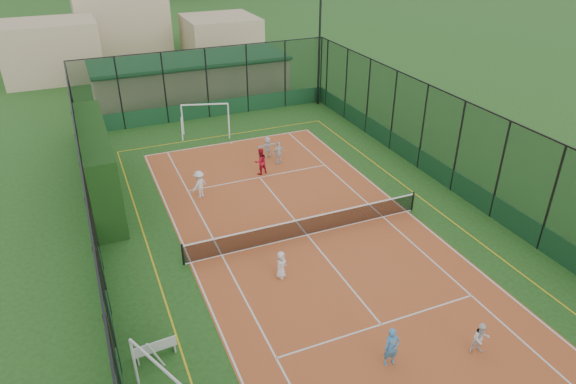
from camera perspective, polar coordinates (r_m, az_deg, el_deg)
name	(u,v)px	position (r m, az deg, el deg)	size (l,w,h in m)	color
ground	(307,235)	(23.92, 2.14, -4.82)	(300.00, 300.00, 0.00)	#224C1A
court_slab	(307,235)	(23.92, 2.15, -4.81)	(11.17, 23.97, 0.01)	#BD4C2A
tennis_net	(307,226)	(23.63, 2.17, -3.74)	(11.67, 0.12, 1.06)	black
perimeter_fence	(308,188)	(22.64, 2.26, 0.47)	(18.12, 34.12, 5.00)	black
floodlight_ne	(319,51)	(39.70, 3.49, 15.42)	(0.60, 0.26, 8.25)	black
clubhouse	(191,78)	(42.54, -10.68, 12.34)	(15.20, 7.20, 3.15)	tan
hedge_left	(98,165)	(27.72, -20.32, 2.87)	(1.34, 8.93, 3.91)	black
white_bench	(155,347)	(18.46, -14.54, -16.37)	(1.41, 0.39, 0.79)	white
futsal_goal_far	(206,119)	(35.09, -9.14, 8.01)	(3.17, 0.92, 2.05)	white
child_near_left	(281,265)	(21.02, -0.78, -8.07)	(0.59, 0.39, 1.21)	white
child_near_mid	(391,347)	(17.77, 11.43, -16.54)	(0.53, 0.35, 1.47)	#4C95D7
child_near_right	(481,339)	(19.01, 20.63, -15.00)	(0.60, 0.46, 1.23)	white
child_far_left	(199,184)	(27.08, -9.82, 0.87)	(0.96, 0.55, 1.49)	white
child_far_right	(279,153)	(30.33, -1.06, 4.37)	(0.82, 0.34, 1.40)	silver
child_far_back	(267,147)	(31.26, -2.29, 5.00)	(1.20, 0.38, 1.29)	white
coach	(260,161)	(29.13, -3.08, 3.41)	(0.75, 0.58, 1.54)	#B41326
tennis_balls	(265,223)	(24.72, -2.62, -3.50)	(4.78, 0.80, 0.07)	#CCE033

